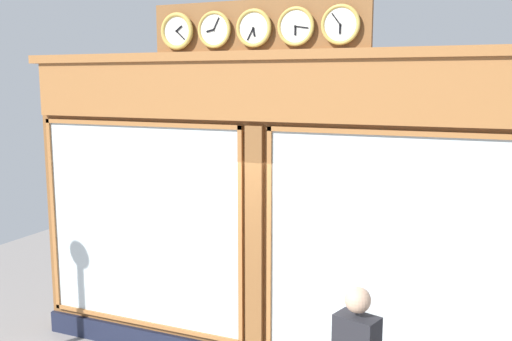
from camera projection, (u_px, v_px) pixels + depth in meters
The scene contains 1 object.
shop_facade at pixel (260, 214), 6.43m from camera, with size 6.15×0.42×4.23m.
Camera 1 is at (-2.44, 5.65, 3.38)m, focal length 39.79 mm.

